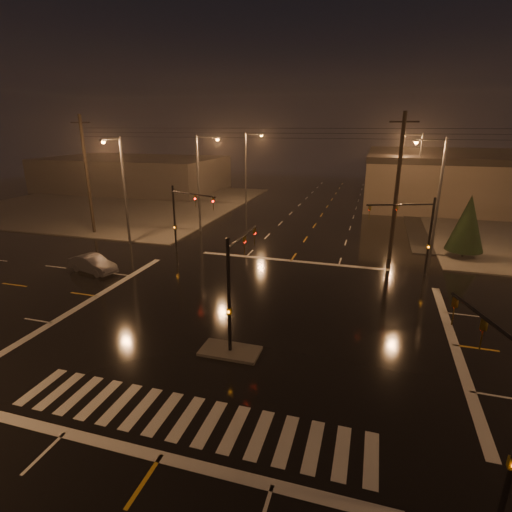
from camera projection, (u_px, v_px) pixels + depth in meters
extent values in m
plane|color=black|center=(253.00, 318.00, 23.82)|extent=(140.00, 140.00, 0.00)
cube|color=#494741|center=(119.00, 202.00, 59.27)|extent=(36.00, 36.00, 0.12)
cube|color=#494741|center=(230.00, 351.00, 20.15)|extent=(3.00, 1.60, 0.15)
cube|color=beige|center=(186.00, 418.00, 15.62)|extent=(15.00, 2.60, 0.01)
cube|color=beige|center=(161.00, 457.00, 13.80)|extent=(16.00, 0.50, 0.01)
cube|color=beige|center=(291.00, 261.00, 33.83)|extent=(16.00, 0.50, 0.01)
cube|color=#423C3A|center=(134.00, 174.00, 70.70)|extent=(30.00, 18.00, 5.60)
cylinder|color=black|center=(229.00, 298.00, 19.24)|extent=(0.18, 0.18, 6.00)
cylinder|color=black|center=(243.00, 236.00, 20.51)|extent=(0.12, 4.50, 0.12)
imported|color=#594707|center=(255.00, 228.00, 22.37)|extent=(0.16, 0.20, 1.00)
cube|color=#594707|center=(229.00, 311.00, 19.46)|extent=(0.25, 0.18, 0.35)
cylinder|color=black|center=(430.00, 238.00, 29.59)|extent=(0.18, 0.18, 6.00)
cylinder|color=black|center=(401.00, 205.00, 28.67)|extent=(4.74, 1.82, 0.12)
imported|color=#594707|center=(370.00, 206.00, 28.56)|extent=(0.24, 0.22, 1.00)
cube|color=#594707|center=(428.00, 247.00, 29.81)|extent=(0.25, 0.18, 0.35)
cylinder|color=black|center=(175.00, 220.00, 35.30)|extent=(0.18, 0.18, 6.00)
cylinder|color=black|center=(193.00, 194.00, 33.10)|extent=(4.74, 1.82, 0.12)
imported|color=#594707|center=(213.00, 197.00, 31.84)|extent=(0.24, 0.22, 1.00)
cube|color=#594707|center=(175.00, 227.00, 35.51)|extent=(0.25, 0.18, 0.35)
cylinder|color=black|center=(489.00, 321.00, 11.59)|extent=(1.48, 3.80, 0.12)
imported|color=#594707|center=(456.00, 298.00, 13.31)|extent=(0.22, 0.24, 1.00)
cylinder|color=#38383A|center=(198.00, 185.00, 41.78)|extent=(0.24, 0.24, 10.00)
cylinder|color=#38383A|center=(207.00, 137.00, 39.96)|extent=(2.40, 0.14, 0.14)
cube|color=#38383A|center=(218.00, 138.00, 39.67)|extent=(0.70, 0.30, 0.18)
sphere|color=orange|center=(218.00, 139.00, 39.71)|extent=(0.32, 0.32, 0.32)
cylinder|color=#38383A|center=(246.00, 170.00, 56.35)|extent=(0.24, 0.24, 10.00)
cylinder|color=#38383A|center=(254.00, 134.00, 54.53)|extent=(2.40, 0.14, 0.14)
cube|color=#38383A|center=(261.00, 135.00, 54.25)|extent=(0.70, 0.30, 0.18)
sphere|color=orange|center=(261.00, 136.00, 54.29)|extent=(0.32, 0.32, 0.32)
cylinder|color=#38383A|center=(438.00, 199.00, 33.71)|extent=(0.24, 0.24, 10.00)
cylinder|color=#38383A|center=(431.00, 140.00, 32.54)|extent=(2.40, 0.14, 0.14)
cube|color=#38383A|center=(416.00, 140.00, 32.85)|extent=(0.70, 0.30, 0.18)
sphere|color=orange|center=(416.00, 142.00, 32.89)|extent=(0.32, 0.32, 0.32)
cylinder|color=#38383A|center=(418.00, 173.00, 51.92)|extent=(0.24, 0.24, 10.00)
cylinder|color=#38383A|center=(413.00, 135.00, 50.75)|extent=(2.40, 0.14, 0.14)
cube|color=#38383A|center=(404.00, 135.00, 51.07)|extent=(0.70, 0.30, 0.18)
sphere|color=orange|center=(404.00, 136.00, 51.11)|extent=(0.32, 0.32, 0.32)
cylinder|color=#38383A|center=(125.00, 192.00, 37.08)|extent=(0.24, 0.24, 10.00)
cylinder|color=#38383A|center=(111.00, 139.00, 34.49)|extent=(0.14, 2.40, 0.14)
cube|color=#38383A|center=(103.00, 140.00, 33.51)|extent=(0.30, 0.70, 0.18)
sphere|color=orange|center=(103.00, 142.00, 33.55)|extent=(0.32, 0.32, 0.32)
cylinder|color=black|center=(87.00, 176.00, 40.68)|extent=(0.32, 0.32, 12.00)
cube|color=black|center=(80.00, 123.00, 39.06)|extent=(2.20, 0.12, 0.12)
cylinder|color=black|center=(397.00, 189.00, 32.52)|extent=(0.32, 0.32, 12.00)
cube|color=black|center=(404.00, 122.00, 30.91)|extent=(2.20, 0.12, 0.12)
cylinder|color=black|center=(462.00, 254.00, 34.51)|extent=(0.18, 0.18, 0.70)
cone|color=black|center=(468.00, 223.00, 33.66)|extent=(3.06, 3.06, 4.78)
imported|color=slate|center=(93.00, 264.00, 30.98)|extent=(4.37, 2.43, 1.36)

